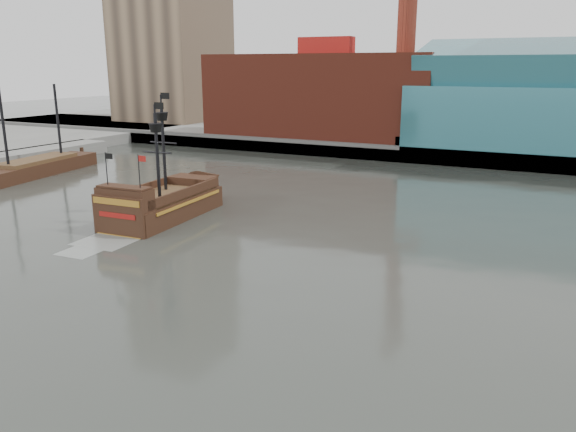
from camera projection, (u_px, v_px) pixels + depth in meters
The scene contains 6 objects.
ground at pixel (203, 322), 33.86m from camera, with size 400.00×400.00×0.00m, color #282B26.
promenade_far at pixel (463, 137), 113.36m from camera, with size 220.00×60.00×2.00m, color slate.
seawall at pixel (431, 156), 87.71m from camera, with size 220.00×1.00×2.60m, color #4C4C49.
skyline at pixel (497, 10), 98.60m from camera, with size 149.00×45.00×62.00m.
pirate_ship at pixel (162, 207), 56.60m from camera, with size 6.39×18.00×13.29m.
docked_vessel at pixel (38, 169), 79.31m from camera, with size 7.74×21.21×14.11m.
Camera 1 is at (18.32, -25.60, 14.92)m, focal length 35.00 mm.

